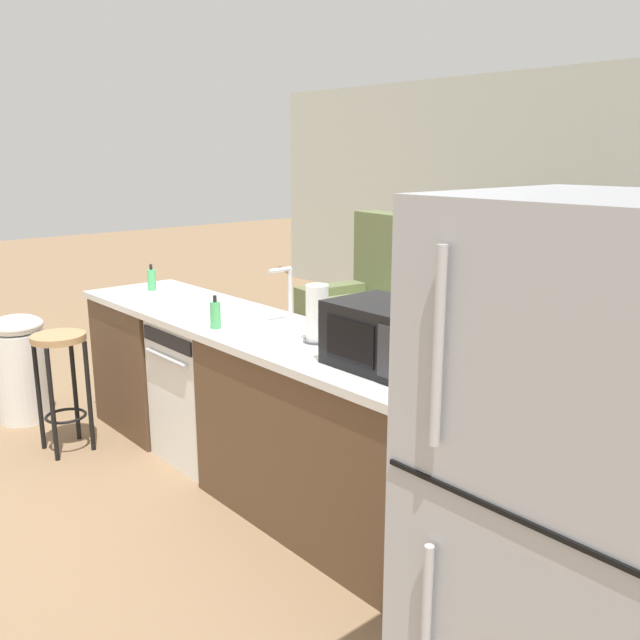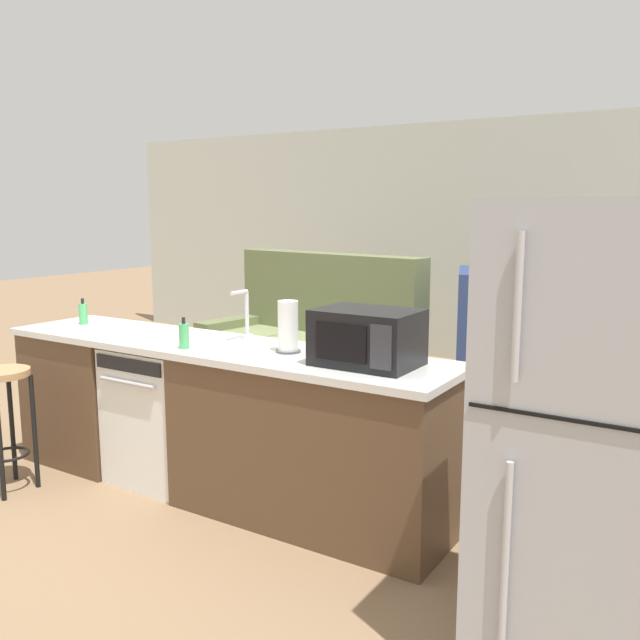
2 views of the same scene
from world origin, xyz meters
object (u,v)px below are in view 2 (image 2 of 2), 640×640
at_px(stove_range, 637,463).
at_px(dishwasher, 167,412).
at_px(refrigerator, 600,452).
at_px(armchair, 494,377).
at_px(soap_bottle, 184,336).
at_px(paper_towel_roll, 288,327).
at_px(bar_stool, 4,403).
at_px(kettle, 603,356).
at_px(microwave, 367,337).
at_px(dish_soap_bottle, 83,314).
at_px(couch, 313,351).

bearing_deg(stove_range, dishwasher, -168.09).
xyz_separation_m(refrigerator, armchair, (-1.25, 2.78, -0.50)).
xyz_separation_m(refrigerator, soap_bottle, (-2.25, 0.36, 0.12)).
xyz_separation_m(refrigerator, paper_towel_roll, (-1.70, 0.59, 0.18)).
distance_m(bar_stool, armchair, 3.53).
bearing_deg(armchair, kettle, -59.07).
relative_size(paper_towel_roll, armchair, 0.24).
distance_m(microwave, soap_bottle, 1.07).
relative_size(refrigerator, dish_soap_bottle, 9.70).
xyz_separation_m(kettle, armchair, (-1.08, 1.80, -0.64)).
relative_size(dishwasher, armchair, 0.70).
relative_size(stove_range, paper_towel_roll, 3.19).
bearing_deg(refrigerator, microwave, 155.38).
bearing_deg(stove_range, refrigerator, -90.01).
bearing_deg(soap_bottle, kettle, 16.43).
bearing_deg(couch, bar_stool, -97.97).
distance_m(paper_towel_roll, kettle, 1.59).
bearing_deg(bar_stool, dish_soap_bottle, 99.38).
distance_m(stove_range, couch, 3.29).
bearing_deg(stove_range, couch, 151.45).
distance_m(paper_towel_roll, bar_stool, 1.79).
bearing_deg(dishwasher, kettle, 9.85).
bearing_deg(dishwasher, refrigerator, -11.93).
height_order(stove_range, bar_stool, stove_range).
relative_size(dishwasher, couch, 0.40).
height_order(dishwasher, bar_stool, dishwasher).
xyz_separation_m(microwave, soap_bottle, (-1.05, -0.19, -0.07)).
bearing_deg(dishwasher, stove_range, 11.91).
bearing_deg(armchair, couch, -176.20).
relative_size(paper_towel_roll, couch, 0.13).
distance_m(refrigerator, dish_soap_bottle, 3.44).
bearing_deg(kettle, refrigerator, -80.34).
xyz_separation_m(paper_towel_roll, soap_bottle, (-0.55, -0.23, -0.07)).
xyz_separation_m(soap_bottle, armchair, (1.00, 2.42, -0.62)).
bearing_deg(paper_towel_roll, microwave, -4.30).
bearing_deg(microwave, kettle, 22.37).
xyz_separation_m(dishwasher, dish_soap_bottle, (-0.79, 0.03, 0.55)).
bearing_deg(soap_bottle, dishwasher, 151.14).
xyz_separation_m(refrigerator, dish_soap_bottle, (-3.39, 0.58, 0.12)).
relative_size(microwave, armchair, 0.42).
bearing_deg(refrigerator, dish_soap_bottle, 170.21).
relative_size(paper_towel_roll, kettle, 1.38).
xyz_separation_m(stove_range, refrigerator, (-0.00, -1.10, 0.40)).
distance_m(dishwasher, stove_range, 2.66).
bearing_deg(microwave, couch, 128.54).
height_order(paper_towel_roll, armchair, armchair).
relative_size(soap_bottle, armchair, 0.15).
height_order(kettle, armchair, armchair).
xyz_separation_m(dishwasher, stove_range, (2.60, 0.55, 0.03)).
bearing_deg(paper_towel_roll, soap_bottle, -157.32).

